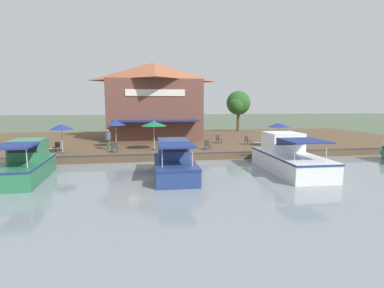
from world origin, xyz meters
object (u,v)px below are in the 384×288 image
motorboat_mid_row (284,157)px  cafe_chair_far_corner_seat (287,142)px  tree_behind_restaurant (238,104)px  patio_umbrella_mid_patio_left (61,127)px  waterfront_restaurant (154,100)px  cafe_chair_facing_river (247,140)px  patio_umbrella_back_row (279,125)px  cafe_chair_back_row_seat (218,139)px  cafe_chair_beside_entrance (207,144)px  motorboat_nearest_quay (28,164)px  cafe_chair_under_first_umbrella (57,147)px  motorboat_far_downstream (174,161)px  person_at_quay_edge (108,137)px  patio_umbrella_mid_patio_right (116,123)px  patio_umbrella_near_quay_edge (154,124)px  mooring_post (43,152)px  cafe_chair_mid_patio (114,147)px

motorboat_mid_row → cafe_chair_far_corner_seat: bearing=151.9°
tree_behind_restaurant → patio_umbrella_mid_patio_left: bearing=-50.1°
waterfront_restaurant → cafe_chair_facing_river: size_ratio=12.90×
patio_umbrella_back_row → cafe_chair_back_row_seat: size_ratio=2.71×
waterfront_restaurant → cafe_chair_far_corner_seat: bearing=49.9°
cafe_chair_beside_entrance → motorboat_nearest_quay: motorboat_nearest_quay is taller
cafe_chair_under_first_umbrella → cafe_chair_far_corner_seat: 20.77m
motorboat_far_downstream → person_at_quay_edge: bearing=-147.9°
cafe_chair_far_corner_seat → patio_umbrella_mid_patio_left: bearing=-88.2°
patio_umbrella_mid_patio_right → cafe_chair_under_first_umbrella: bearing=-63.8°
motorboat_far_downstream → cafe_chair_far_corner_seat: bearing=122.1°
waterfront_restaurant → patio_umbrella_mid_patio_right: (7.91, -3.90, -2.25)m
cafe_chair_beside_entrance → motorboat_nearest_quay: size_ratio=0.12×
cafe_chair_beside_entrance → motorboat_far_downstream: (6.67, -3.68, -0.16)m
motorboat_far_downstream → patio_umbrella_mid_patio_left: bearing=-127.9°
patio_umbrella_back_row → cafe_chair_beside_entrance: bearing=-83.0°
cafe_chair_beside_entrance → motorboat_mid_row: size_ratio=0.10×
motorboat_far_downstream → patio_umbrella_near_quay_edge: bearing=-172.3°
patio_umbrella_back_row → cafe_chair_under_first_umbrella: size_ratio=2.71×
patio_umbrella_near_quay_edge → cafe_chair_under_first_umbrella: size_ratio=3.03×
cafe_chair_facing_river → motorboat_mid_row: (8.95, -0.43, -0.13)m
cafe_chair_under_first_umbrella → cafe_chair_far_corner_seat: bearing=89.9°
patio_umbrella_back_row → mooring_post: bearing=-82.3°
cafe_chair_mid_patio → tree_behind_restaurant: 24.14m
patio_umbrella_mid_patio_right → tree_behind_restaurant: (-14.19, 16.43, 1.79)m
waterfront_restaurant → patio_umbrella_mid_patio_right: size_ratio=4.30×
waterfront_restaurant → patio_umbrella_back_row: size_ratio=4.76×
mooring_post → tree_behind_restaurant: size_ratio=0.14×
motorboat_nearest_quay → tree_behind_restaurant: size_ratio=1.16×
cafe_chair_beside_entrance → motorboat_mid_row: (6.30, 4.22, -0.13)m
patio_umbrella_near_quay_edge → motorboat_nearest_quay: size_ratio=0.37×
cafe_chair_facing_river → tree_behind_restaurant: bearing=166.0°
cafe_chair_facing_river → motorboat_nearest_quay: bearing=-63.2°
patio_umbrella_mid_patio_right → cafe_chair_back_row_seat: size_ratio=3.00×
cafe_chair_facing_river → tree_behind_restaurant: 15.35m
motorboat_far_downstream → waterfront_restaurant: bearing=-178.1°
cafe_chair_beside_entrance → cafe_chair_back_row_seat: size_ratio=1.00×
patio_umbrella_near_quay_edge → motorboat_nearest_quay: patio_umbrella_near_quay_edge is taller
patio_umbrella_mid_patio_right → mooring_post: 7.19m
mooring_post → cafe_chair_beside_entrance: bearing=98.1°
motorboat_mid_row → cafe_chair_mid_patio: bearing=-116.0°
waterfront_restaurant → patio_umbrella_back_row: (9.98, 11.38, -2.47)m
person_at_quay_edge → mooring_post: 5.56m
person_at_quay_edge → patio_umbrella_back_row: bearing=88.1°
cafe_chair_far_corner_seat → cafe_chair_back_row_seat: same height
cafe_chair_mid_patio → cafe_chair_facing_river: same height
patio_umbrella_mid_patio_left → tree_behind_restaurant: (-17.15, 20.48, 1.89)m
cafe_chair_under_first_umbrella → person_at_quay_edge: 4.26m
waterfront_restaurant → patio_umbrella_near_quay_edge: (10.14, -0.41, -2.21)m
motorboat_mid_row → mooring_post: (-4.43, -17.40, 0.07)m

